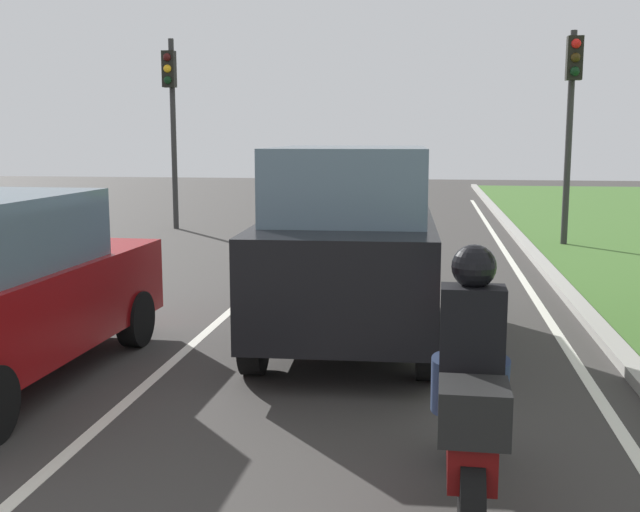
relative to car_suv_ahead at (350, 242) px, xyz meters
The scene contains 9 objects.
ground_plane 4.86m from the car_suv_ahead, 103.33° to the left, with size 60.00×60.00×0.00m, color #383533.
lane_line_center 5.06m from the car_suv_ahead, 111.27° to the left, with size 0.12×32.00×0.01m, color silver.
lane_line_right_edge 5.36m from the car_suv_ahead, 61.32° to the left, with size 0.12×32.00×0.01m, color silver.
curb_right 5.60m from the car_suv_ahead, 56.74° to the left, with size 0.24×48.00×0.12m, color #9E9B93.
car_suv_ahead is the anchor object (origin of this frame).
motorcycle 4.39m from the car_suv_ahead, 74.05° to the right, with size 0.41×1.90×1.01m.
rider_person 4.30m from the car_suv_ahead, 73.85° to the right, with size 0.50×0.40×1.16m.
traffic_light_near_right 9.33m from the car_suv_ahead, 64.95° to the left, with size 0.32×0.50×4.61m.
traffic_light_overhead_left 11.91m from the car_suv_ahead, 118.82° to the left, with size 0.32×0.50×4.84m.
Camera 1 is at (2.00, 0.47, 2.41)m, focal length 43.18 mm.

